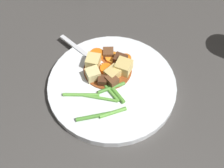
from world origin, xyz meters
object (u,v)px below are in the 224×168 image
Objects in this scene: potato_chunk_2 at (93,62)px; carrot_slice_2 at (112,58)px; potato_chunk_1 at (93,74)px; carrot_slice_3 at (97,55)px; carrot_slice_1 at (106,69)px; meat_chunk_0 at (120,60)px; meat_chunk_1 at (112,80)px; potato_chunk_0 at (112,73)px; meat_chunk_2 at (108,53)px; potato_chunk_3 at (124,67)px; dinner_plate at (112,86)px; meat_chunk_3 at (102,81)px; fork at (88,56)px; carrot_slice_0 at (126,59)px.

carrot_slice_2 is at bearing -60.85° from potato_chunk_2.
potato_chunk_1 is 0.04m from potato_chunk_2.
potato_chunk_1 reaches higher than carrot_slice_3.
carrot_slice_1 is 0.04m from meat_chunk_0.
meat_chunk_1 is (-0.03, -0.02, 0.01)m from carrot_slice_1.
carrot_slice_2 is at bearing 6.34° from meat_chunk_1.
potato_chunk_0 is at bearing -173.67° from carrot_slice_2.
meat_chunk_0 is 0.06m from meat_chunk_1.
potato_chunk_1 is 1.02× the size of meat_chunk_0.
carrot_slice_1 is 0.85× the size of potato_chunk_0.
potato_chunk_1 is 0.07m from meat_chunk_2.
potato_chunk_3 reaches higher than meat_chunk_2.
potato_chunk_1 reaches higher than dinner_plate.
meat_chunk_3 is 0.13× the size of fork.
carrot_slice_3 is at bearing 88.13° from carrot_slice_0.
fork is at bearing 50.46° from potato_chunk_0.
potato_chunk_0 is at bearing -129.54° from fork.
carrot_slice_1 is at bearing 25.18° from dinner_plate.
carrot_slice_1 is at bearing 163.67° from carrot_slice_2.
carrot_slice_0 is at bearing -91.87° from carrot_slice_3.
carrot_slice_0 is 0.09m from meat_chunk_3.
potato_chunk_1 is at bearing 147.66° from carrot_slice_2.
fork is (0.07, 0.04, -0.01)m from meat_chunk_3.
potato_chunk_3 is at bearing -29.83° from dinner_plate.
potato_chunk_0 is at bearing 160.30° from meat_chunk_0.
meat_chunk_3 is (-0.07, 0.05, 0.01)m from carrot_slice_0.
meat_chunk_0 is 0.07m from meat_chunk_3.
fork is at bearing 19.15° from potato_chunk_1.
carrot_slice_3 is at bearing -10.01° from potato_chunk_2.
carrot_slice_2 is (-0.00, 0.03, 0.00)m from carrot_slice_0.
carrot_slice_2 is 0.06m from fork.
fork is at bearing 33.38° from potato_chunk_2.
meat_chunk_2 is 0.05m from fork.
carrot_slice_0 is 0.04m from meat_chunk_2.
dinner_plate is 0.03m from meat_chunk_3.
carrot_slice_2 is 0.02m from meat_chunk_0.
carrot_slice_1 is 0.05m from carrot_slice_3.
potato_chunk_0 is (-0.05, 0.03, 0.01)m from carrot_slice_0.
potato_chunk_1 is (-0.06, 0.00, 0.01)m from carrot_slice_3.
fork is (0.04, 0.05, -0.00)m from carrot_slice_1.
fork is (-0.00, 0.02, -0.00)m from carrot_slice_3.
potato_chunk_1 is at bearing 100.96° from potato_chunk_0.
potato_chunk_2 is 0.07m from potato_chunk_3.
carrot_slice_2 is 0.07m from potato_chunk_1.
carrot_slice_0 is (0.07, -0.02, 0.01)m from dinner_plate.
potato_chunk_2 is (0.03, 0.05, 0.00)m from potato_chunk_0.
meat_chunk_2 is at bearing 44.80° from carrot_slice_2.
meat_chunk_2 is (0.04, 0.04, -0.01)m from potato_chunk_3.
potato_chunk_3 is at bearing -136.78° from meat_chunk_2.
meat_chunk_1 is (-0.07, -0.04, 0.00)m from carrot_slice_3.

